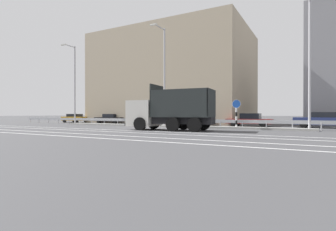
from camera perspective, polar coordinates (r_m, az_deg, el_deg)
The scene contains 19 objects.
ground_plane at distance 24.34m, azimuth -2.77°, elevation -2.72°, with size 320.00×320.00×0.00m, color #424244.
lane_strip_0 at distance 19.31m, azimuth -1.95°, elevation -3.52°, with size 48.03×0.16×0.01m, color silver.
lane_strip_1 at distance 17.79m, azimuth -4.92°, elevation -3.85°, with size 48.03×0.16×0.01m, color silver.
lane_strip_2 at distance 15.80m, azimuth -9.92°, elevation -4.39°, with size 48.03×0.16×0.01m, color silver.
lane_strip_3 at distance 14.47m, azimuth -14.28°, elevation -4.83°, with size 48.03×0.16×0.01m, color silver.
median_island at distance 26.24m, azimuth -0.25°, elevation -2.30°, with size 26.42×1.10×0.18m, color gray.
median_guardrail at distance 27.20m, azimuth 0.89°, elevation -1.20°, with size 48.03×0.09×0.78m.
dump_truck at distance 21.18m, azimuth -1.56°, elevation 0.27°, with size 7.14×3.19×3.66m.
median_road_sign at distance 23.64m, azimuth 14.66°, elevation 0.44°, with size 0.74×0.16×2.55m.
street_lamp_0 at distance 34.59m, azimuth -19.78°, elevation 6.98°, with size 0.71×1.96×9.70m.
street_lamp_1 at distance 26.45m, azimuth -0.94°, elevation 9.34°, with size 0.70×2.22×9.88m.
street_lamp_2 at distance 23.34m, azimuth 28.46°, elevation 10.92°, with size 0.70×2.53×10.14m.
parked_car_0 at distance 41.76m, azimuth -19.57°, elevation -0.53°, with size 4.09×2.00×1.30m.
parked_car_1 at distance 37.60m, azimuth -12.31°, elevation -0.62°, with size 4.82×1.98×1.29m.
parked_car_2 at distance 33.49m, azimuth -4.97°, elevation -0.57°, with size 4.06×1.92×1.52m.
parked_car_3 at distance 30.39m, azimuth 5.25°, elevation -0.80°, with size 4.73×1.97×1.34m.
parked_car_4 at distance 28.74m, azimuth 17.35°, elevation -0.90°, with size 4.59×1.94×1.36m.
parked_car_5 at distance 28.02m, azimuth 30.61°, elevation -0.84°, with size 4.87×2.05×1.47m.
background_building_0 at distance 40.65m, azimuth 1.40°, elevation 7.84°, with size 22.00×15.30×13.20m, color tan.
Camera 1 is at (12.71, -20.72, 1.31)m, focal length 28.00 mm.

